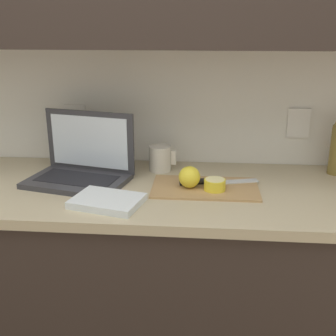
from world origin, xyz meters
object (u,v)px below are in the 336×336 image
cutting_board (205,188)px  lemon_half_cut (215,184)px  laptop (82,165)px  knife (205,182)px  lemon_whole_beside (189,177)px  measuring_cup (160,158)px

cutting_board → lemon_half_cut: bearing=-39.4°
laptop → knife: 0.47m
laptop → cutting_board: bearing=6.6°
laptop → knife: bearing=9.9°
lemon_half_cut → cutting_board: bearing=140.6°
cutting_board → knife: 0.03m
knife → lemon_whole_beside: size_ratio=3.77×
lemon_whole_beside → measuring_cup: size_ratio=0.72×
laptop → measuring_cup: (0.28, 0.13, -0.01)m
lemon_whole_beside → laptop: bearing=170.9°
cutting_board → lemon_half_cut: 0.05m
laptop → cutting_board: size_ratio=1.06×
cutting_board → lemon_whole_beside: bearing=-170.0°
laptop → lemon_whole_beside: bearing=4.2°
lemon_half_cut → lemon_whole_beside: (-0.09, 0.02, 0.02)m
lemon_half_cut → lemon_whole_beside: 0.09m
laptop → measuring_cup: 0.31m
lemon_whole_beside → lemon_half_cut: bearing=-10.9°
lemon_half_cut → measuring_cup: measuring_cup is taller
cutting_board → lemon_whole_beside: size_ratio=4.90×
knife → lemon_whole_beside: (-0.06, -0.04, 0.03)m
cutting_board → lemon_half_cut: (0.03, -0.03, 0.02)m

